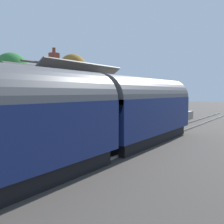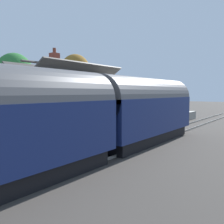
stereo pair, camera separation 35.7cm
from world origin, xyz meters
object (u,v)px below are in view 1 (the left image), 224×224
planter_bench_right (150,114)px  planter_under_sign (134,109)px  bench_mid_platform (22,126)px  lamp_post_platform (147,91)px  bench_near_building (150,110)px  bench_by_lamp (141,111)px  train (15,125)px  station_sign_board (170,103)px  planter_bench_left (120,117)px  tree_behind_building (73,72)px  tree_far_right (12,76)px  station_building (68,102)px  planter_by_door (159,110)px  planter_edge_near (63,126)px

planter_bench_right → planter_under_sign: planter_under_sign is taller
bench_mid_platform → lamp_post_platform: (11.69, -2.08, 2.08)m
bench_near_building → planter_bench_right: size_ratio=1.91×
bench_by_lamp → planter_bench_right: size_ratio=1.93×
train → station_sign_board: (21.31, 2.55, -0.07)m
planter_bench_right → bench_near_building: bearing=27.1°
planter_bench_left → station_sign_board: (8.67, -0.99, 0.82)m
planter_bench_right → tree_behind_building: (2.55, 12.37, 4.77)m
train → tree_far_right: bearing=54.9°
station_building → lamp_post_platform: bearing=-31.1°
bench_by_lamp → station_sign_board: 4.04m
planter_bench_right → station_sign_board: station_sign_board is taller
bench_near_building → tree_far_right: tree_far_right is taller
bench_near_building → planter_by_door: bearing=-1.3°
station_sign_board → bench_by_lamp: bearing=155.4°
train → planter_by_door: (22.07, 4.20, -0.85)m
bench_near_building → station_sign_board: station_sign_board is taller
train → bench_near_building: 20.25m
bench_mid_platform → lamp_post_platform: lamp_post_platform is taller
planter_under_sign → station_sign_board: (0.87, -4.06, 0.64)m
train → planter_bench_left: size_ratio=41.72×
station_building → planter_by_door: 13.08m
train → station_building: (9.20, 6.17, 0.38)m
bench_mid_platform → tree_far_right: size_ratio=0.18×
train → bench_mid_platform: (3.66, 4.53, -0.79)m
bench_near_building → planter_edge_near: bench_near_building is taller
planter_bench_left → bench_by_lamp: bearing=7.5°
station_building → bench_by_lamp: station_building is taller
bench_near_building → planter_under_sign: (0.66, 2.35, 0.07)m
planter_edge_near → lamp_post_platform: 9.63m
tree_behind_building → planter_bench_left: bearing=-121.6°
lamp_post_platform → bench_by_lamp: bearing=36.7°
bench_by_lamp → tree_behind_building: size_ratio=0.17×
train → bench_by_lamp: (17.69, 4.20, -0.79)m
planter_bench_left → tree_behind_building: 14.68m
planter_edge_near → tree_behind_building: 18.76m
station_building → station_sign_board: bearing=-16.6°
planter_bench_left → tree_behind_building: size_ratio=0.09×
planter_bench_right → planter_bench_left: bearing=173.9°
planter_under_sign → tree_far_right: size_ratio=0.13×
train → planter_under_sign: (20.44, 6.61, -0.72)m
station_building → planter_bench_right: bearing=-21.0°
bench_by_lamp → lamp_post_platform: bearing=-143.3°
bench_by_lamp → tree_far_right: (-5.29, 13.47, 3.78)m
station_building → planter_bench_left: (3.44, -2.63, -1.28)m
bench_mid_platform → planter_bench_left: size_ratio=1.93×
planter_by_door → lamp_post_platform: size_ratio=0.22×
train → planter_by_door: size_ratio=38.37×
planter_under_sign → planter_bench_left: bearing=-158.5°
station_sign_board → tree_behind_building: 13.48m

